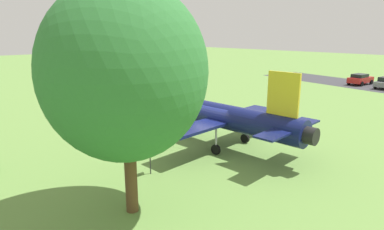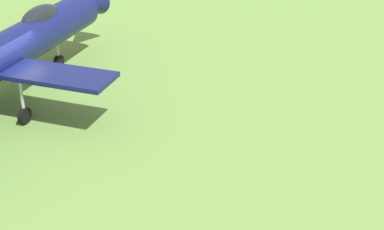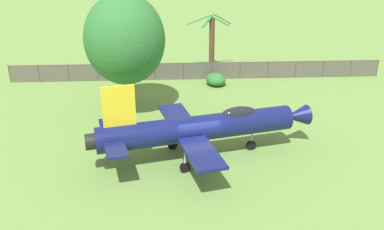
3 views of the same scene
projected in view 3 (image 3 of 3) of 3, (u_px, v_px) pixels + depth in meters
The scene contains 7 objects.
ground_plane at pixel (197, 157), 24.50m from camera, with size 200.00×200.00×0.00m, color #668E42.
display_jet at pixel (203, 127), 23.83m from camera, with size 9.09×13.70×4.98m.
shade_tree at pixel (125, 40), 29.12m from camera, with size 6.15×5.81×8.83m.
palm_tree at pixel (212, 43), 40.20m from camera, with size 3.23×4.53×5.62m.
perimeter_fence at pixel (198, 70), 38.21m from camera, with size 6.85×34.21×1.65m.
shrub_near_fence at pixel (216, 79), 36.75m from camera, with size 2.15×1.75×1.09m.
info_plaque at pixel (166, 110), 29.14m from camera, with size 0.62×0.42×1.14m.
Camera 3 is at (-20.80, 5.66, 11.91)m, focal length 38.00 mm.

